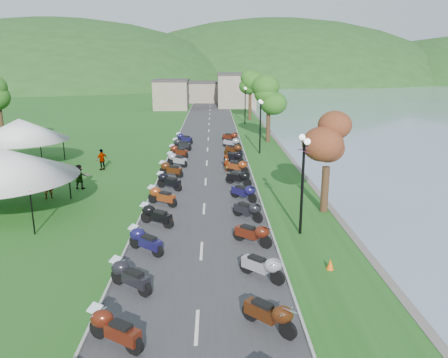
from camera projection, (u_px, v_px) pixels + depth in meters
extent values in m
cube|color=#38383B|center=(208.00, 149.00, 43.46)|extent=(7.00, 120.00, 0.02)
cube|color=gray|center=(200.00, 92.00, 86.16)|extent=(18.00, 16.00, 5.00)
imported|color=slate|center=(50.00, 198.00, 28.10)|extent=(0.82, 0.76, 1.84)
imported|color=slate|center=(33.00, 189.00, 30.18)|extent=(0.85, 0.52, 1.68)
imported|color=slate|center=(39.00, 180.00, 32.42)|extent=(0.75, 1.16, 1.67)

